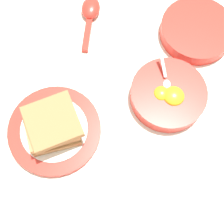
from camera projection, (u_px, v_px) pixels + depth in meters
ground_plane at (104, 93)px, 0.76m from camera, size 3.00×3.00×0.00m
egg_bowl at (168, 95)px, 0.74m from camera, size 0.18×0.18×0.07m
toast_plate at (55, 130)px, 0.72m from camera, size 0.22×0.22×0.02m
toast_sandwich at (52, 125)px, 0.69m from camera, size 0.14×0.15×0.06m
soup_spoon at (90, 13)px, 0.83m from camera, size 0.16×0.05×0.03m
congee_bowl at (197, 30)px, 0.80m from camera, size 0.19×0.19×0.04m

